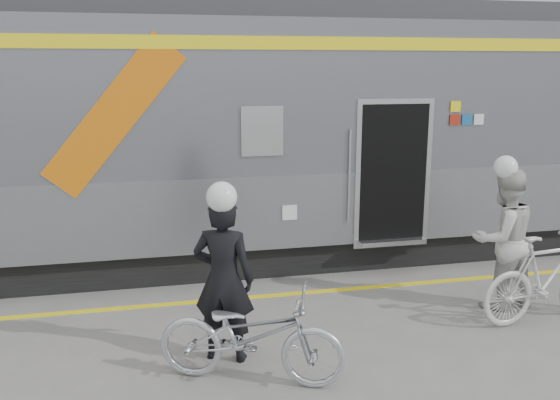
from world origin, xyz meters
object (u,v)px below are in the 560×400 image
object	(u,v)px
woman	(503,239)
bicycle_left	(251,335)
bicycle_right	(547,278)
man	(224,279)

from	to	relation	value
woman	bicycle_left	bearing A→B (deg)	11.43
bicycle_left	woman	xyz separation A→B (m)	(3.56, 1.20, 0.43)
bicycle_right	woman	bearing A→B (deg)	21.39
bicycle_left	woman	size ratio (longest dim) A/B	1.02
bicycle_left	bicycle_right	xyz separation A→B (m)	(3.86, 0.65, 0.06)
woman	bicycle_right	bearing A→B (deg)	111.39
bicycle_left	bicycle_right	size ratio (longest dim) A/B	1.02
man	woman	size ratio (longest dim) A/B	0.98
man	bicycle_right	distance (m)	4.07
woman	bicycle_right	xyz separation A→B (m)	(0.30, -0.55, -0.37)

